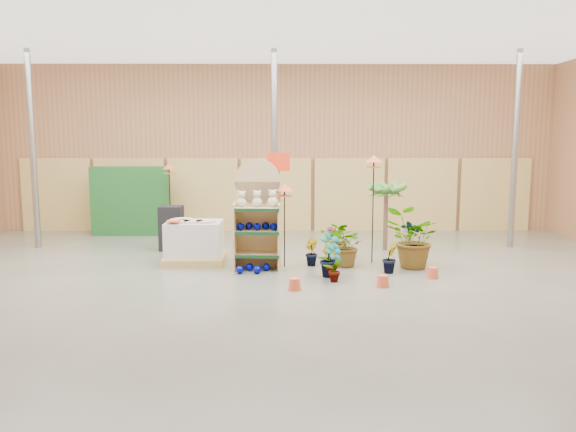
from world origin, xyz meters
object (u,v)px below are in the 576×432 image
at_px(display_shelf, 258,218).
at_px(pallet_stack, 195,242).
at_px(potted_plant_2, 347,245).
at_px(bird_table_front, 284,190).

height_order(display_shelf, pallet_stack, display_shelf).
relative_size(display_shelf, potted_plant_2, 2.48).
distance_m(display_shelf, bird_table_front, 0.76).
relative_size(pallet_stack, bird_table_front, 0.74).
bearing_deg(pallet_stack, potted_plant_2, -7.09).
xyz_separation_m(pallet_stack, potted_plant_2, (3.04, -0.36, 0.00)).
bearing_deg(pallet_stack, bird_table_front, -10.43).
bearing_deg(display_shelf, potted_plant_2, 4.32).
xyz_separation_m(display_shelf, bird_table_front, (0.52, 0.09, 0.55)).
relative_size(bird_table_front, potted_plant_2, 1.92).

